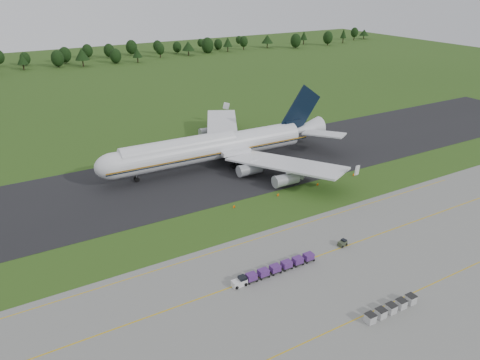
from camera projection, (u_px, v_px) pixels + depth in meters
ground at (241, 218)px, 109.61m from camera, size 600.00×600.00×0.00m
apron at (338, 297)px, 82.81m from camera, size 300.00×52.00×0.06m
taxiway at (190, 177)px, 131.65m from camera, size 300.00×40.00×0.08m
apron_markings at (313, 276)px, 88.33m from camera, size 300.00×30.20×0.01m
tree_line at (66, 57)px, 283.83m from camera, size 525.24×23.04×11.79m
aircraft at (215, 147)px, 137.09m from camera, size 74.07×72.56×20.90m
baggage_train at (274, 269)px, 88.90m from camera, size 18.41×1.67×1.61m
utility_cart at (342, 243)px, 98.07m from camera, size 2.08×1.47×1.05m
uld_row at (391, 308)px, 78.64m from camera, size 11.20×1.60×1.58m
edge_markers at (298, 190)px, 123.20m from camera, size 39.57×0.30×0.60m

